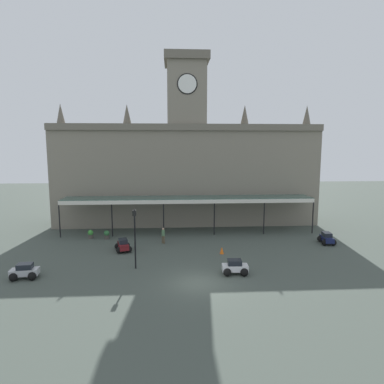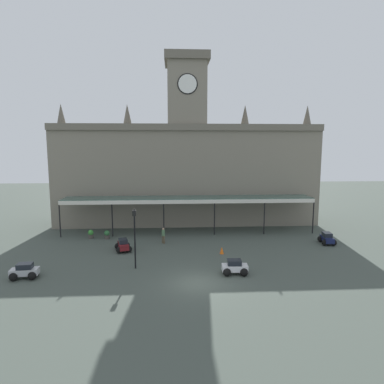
# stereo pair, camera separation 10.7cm
# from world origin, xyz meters

# --- Properties ---
(ground_plane) EXTENTS (140.00, 140.00, 0.00)m
(ground_plane) POSITION_xyz_m (0.00, 0.00, 0.00)
(ground_plane) COLOR #434C44
(station_building) EXTENTS (33.65, 5.70, 21.45)m
(station_building) POSITION_xyz_m (-0.00, 19.82, 7.38)
(station_building) COLOR gray
(station_building) RESTS_ON ground
(entrance_canopy) EXTENTS (29.21, 3.26, 4.21)m
(entrance_canopy) POSITION_xyz_m (0.00, 14.79, 4.05)
(entrance_canopy) COLOR #38564C
(entrance_canopy) RESTS_ON ground
(car_silver_sedan) EXTENTS (2.12, 1.64, 1.19)m
(car_silver_sedan) POSITION_xyz_m (-13.35, 1.72, 0.50)
(car_silver_sedan) COLOR #B2B5BA
(car_silver_sedan) RESTS_ON ground
(car_navy_sedan) EXTENTS (1.66, 2.13, 1.19)m
(car_navy_sedan) POSITION_xyz_m (14.28, 9.33, 0.50)
(car_navy_sedan) COLOR #19214C
(car_navy_sedan) RESTS_ON ground
(car_white_sedan) EXTENTS (2.09, 1.58, 1.19)m
(car_white_sedan) POSITION_xyz_m (3.06, 1.62, 0.50)
(car_white_sedan) COLOR silver
(car_white_sedan) RESTS_ON ground
(car_maroon_sedan) EXTENTS (1.85, 2.21, 1.19)m
(car_maroon_sedan) POSITION_xyz_m (-6.74, 8.14, 0.50)
(car_maroon_sedan) COLOR maroon
(car_maroon_sedan) RESTS_ON ground
(pedestrian_near_entrance) EXTENTS (0.34, 0.34, 1.67)m
(pedestrian_near_entrance) POSITION_xyz_m (-2.89, 10.46, 0.91)
(pedestrian_near_entrance) COLOR brown
(pedestrian_near_entrance) RESTS_ON ground
(victorian_lamppost) EXTENTS (0.30, 0.30, 5.08)m
(victorian_lamppost) POSITION_xyz_m (-5.01, 3.35, 3.14)
(victorian_lamppost) COLOR black
(victorian_lamppost) RESTS_ON ground
(traffic_cone) EXTENTS (0.40, 0.40, 0.69)m
(traffic_cone) POSITION_xyz_m (2.77, 6.68, 0.34)
(traffic_cone) COLOR orange
(traffic_cone) RESTS_ON ground
(planter_by_canopy) EXTENTS (0.60, 0.60, 0.96)m
(planter_by_canopy) POSITION_xyz_m (-9.17, 12.48, 0.49)
(planter_by_canopy) COLOR #47423D
(planter_by_canopy) RESTS_ON ground
(planter_near_kerb) EXTENTS (0.60, 0.60, 0.96)m
(planter_near_kerb) POSITION_xyz_m (-10.99, 12.79, 0.49)
(planter_near_kerb) COLOR #47423D
(planter_near_kerb) RESTS_ON ground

